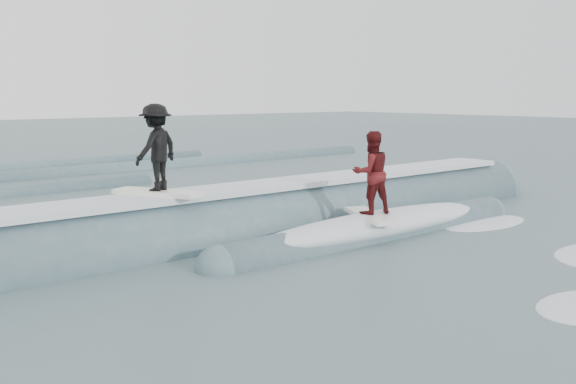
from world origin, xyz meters
TOP-DOWN VIEW (x-y plane):
  - ground at (0.00, 0.00)m, footprint 160.00×160.00m
  - breaking_wave at (0.24, 3.99)m, footprint 21.56×3.90m
  - surfer_black at (-2.80, 4.28)m, footprint 1.39×2.03m
  - surfer_red at (1.48, 2.08)m, footprint 1.31×2.05m
  - whitewater at (1.79, -1.18)m, footprint 16.15×6.56m
  - far_swells at (-0.77, 17.65)m, footprint 37.00×8.65m

SIDE VIEW (x-z plane):
  - ground at x=0.00m, z-range 0.00..0.00m
  - whitewater at x=1.79m, z-range -0.05..0.05m
  - far_swells at x=-0.77m, z-range -0.40..0.40m
  - breaking_wave at x=0.24m, z-range -1.08..1.17m
  - surfer_red at x=1.48m, z-range 0.46..2.47m
  - surfer_black at x=-2.80m, z-range 1.18..3.11m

